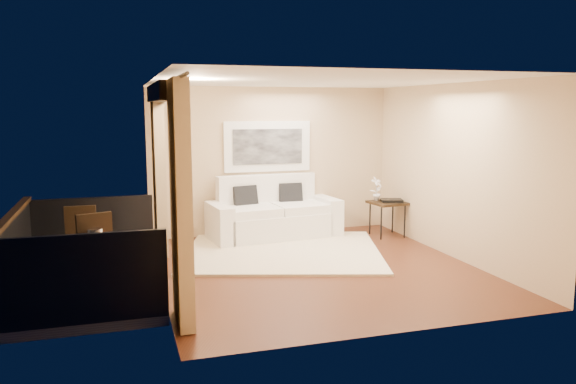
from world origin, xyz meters
name	(u,v)px	position (x,y,z in m)	size (l,w,h in m)	color
floor	(317,268)	(0.00, 0.00, 0.00)	(5.00, 5.00, 0.00)	#572B19
room_shell	(163,93)	(-2.13, 0.00, 2.52)	(5.00, 6.40, 5.00)	white
balcony	(76,276)	(-3.31, 0.00, 0.18)	(1.81, 2.60, 1.17)	#605B56
curtains	(168,183)	(-2.11, 0.00, 1.34)	(0.16, 4.80, 2.64)	tan
artwork	(268,146)	(-0.09, 2.46, 1.62)	(1.62, 0.07, 0.92)	white
rug	(283,251)	(-0.22, 1.01, 0.02)	(3.09, 2.69, 0.04)	#F9EAC8
sofa	(273,216)	(-0.10, 2.10, 0.39)	(2.41, 1.26, 1.11)	white
side_table	(387,205)	(1.93, 1.59, 0.58)	(0.66, 0.66, 0.63)	black
tray	(392,200)	(1.99, 1.55, 0.66)	(0.38, 0.28, 0.05)	black
orchid	(377,189)	(1.76, 1.71, 0.86)	(0.24, 0.16, 0.45)	white
bistro_table	(109,253)	(-2.88, -0.51, 0.58)	(0.65, 0.65, 0.67)	black
balcony_chair_far	(82,233)	(-3.26, 0.80, 0.57)	(0.44, 0.45, 0.98)	black
balcony_chair_near	(98,248)	(-3.02, -0.27, 0.59)	(0.56, 0.56, 1.02)	black
ice_bucket	(95,237)	(-3.04, -0.39, 0.77)	(0.18, 0.18, 0.20)	silver
candle	(111,240)	(-2.86, -0.34, 0.70)	(0.06, 0.06, 0.07)	red
vase	(106,243)	(-2.90, -0.74, 0.76)	(0.04, 0.04, 0.18)	white
glass_a	(123,242)	(-2.71, -0.60, 0.73)	(0.06, 0.06, 0.12)	silver
glass_b	(123,239)	(-2.72, -0.45, 0.73)	(0.06, 0.06, 0.12)	silver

